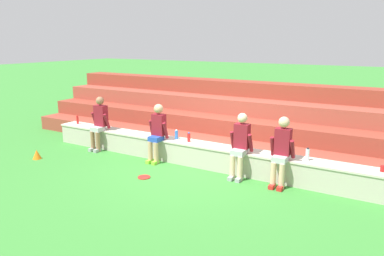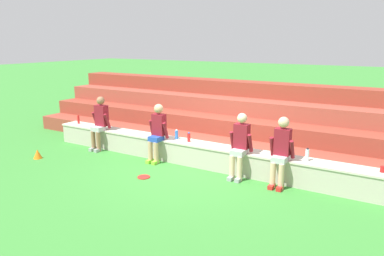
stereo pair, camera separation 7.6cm
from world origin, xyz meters
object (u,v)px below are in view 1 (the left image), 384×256
frisbee (144,177)px  person_right_of_center (281,149)px  plastic_cup_right_end (383,169)px  water_bottle_mid_right (189,137)px  sports_cone (37,154)px  water_bottle_center_gap (307,154)px  person_left_of_center (157,131)px  person_far_left (99,121)px  person_center (240,144)px  water_bottle_mid_left (78,120)px  water_bottle_near_right (176,135)px

frisbee → person_right_of_center: bearing=21.5°
person_right_of_center → plastic_cup_right_end: person_right_of_center is taller
water_bottle_mid_right → sports_cone: 3.85m
water_bottle_mid_right → water_bottle_center_gap: bearing=-0.1°
person_left_of_center → water_bottle_mid_right: (0.73, 0.26, -0.12)m
plastic_cup_right_end → person_far_left: bearing=-177.8°
person_left_of_center → person_center: bearing=-0.2°
person_right_of_center → sports_cone: person_right_of_center is taller
water_bottle_mid_right → water_bottle_mid_left: (-3.77, 0.03, 0.01)m
person_right_of_center → person_center: bearing=179.4°
water_bottle_center_gap → water_bottle_mid_left: bearing=179.7°
person_right_of_center → water_bottle_mid_left: 6.10m
person_center → person_far_left: bearing=179.4°
person_far_left → person_right_of_center: size_ratio=1.01×
water_bottle_mid_left → water_bottle_mid_right: bearing=-0.5°
person_right_of_center → water_bottle_mid_left: size_ratio=5.64×
person_far_left → person_left_of_center: person_far_left is taller
person_right_of_center → water_bottle_mid_left: person_right_of_center is taller
water_bottle_near_right → plastic_cup_right_end: 4.51m
person_left_of_center → person_right_of_center: person_right_of_center is taller
plastic_cup_right_end → sports_cone: bearing=-167.5°
person_center → water_bottle_near_right: person_center is taller
water_bottle_near_right → plastic_cup_right_end: bearing=-0.3°
plastic_cup_right_end → sports_cone: plastic_cup_right_end is taller
water_bottle_mid_right → plastic_cup_right_end: (4.12, 0.03, -0.05)m
person_left_of_center → water_bottle_mid_right: person_left_of_center is taller
frisbee → person_far_left: bearing=154.7°
person_center → person_right_of_center: (0.89, -0.01, 0.01)m
water_bottle_center_gap → frisbee: 3.44m
person_left_of_center → frisbee: person_left_of_center is taller
person_right_of_center → water_bottle_center_gap: bearing=30.9°
water_bottle_center_gap → plastic_cup_right_end: (1.35, 0.04, -0.07)m
person_far_left → person_left_of_center: bearing=-1.0°
person_left_of_center → sports_cone: person_left_of_center is taller
person_left_of_center → water_bottle_mid_right: size_ratio=6.28×
person_far_left → water_bottle_center_gap: 5.44m
water_bottle_center_gap → water_bottle_near_right: size_ratio=1.11×
person_far_left → sports_cone: person_far_left is taller
water_bottle_mid_right → plastic_cup_right_end: bearing=0.5°
water_bottle_near_right → sports_cone: water_bottle_near_right is taller
frisbee → person_center: bearing=30.8°
person_center → water_bottle_center_gap: 1.37m
water_bottle_near_right → sports_cone: 3.54m
sports_cone → water_bottle_mid_right: bearing=25.6°
person_center → water_bottle_mid_right: size_ratio=6.26×
sports_cone → water_bottle_near_right: bearing=29.1°
person_center → water_bottle_near_right: bearing=169.9°
frisbee → person_left_of_center: bearing=110.3°
person_right_of_center → water_bottle_center_gap: size_ratio=5.44×
water_bottle_center_gap → person_right_of_center: bearing=-149.1°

